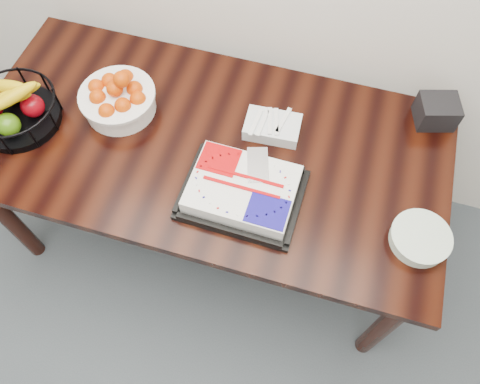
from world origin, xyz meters
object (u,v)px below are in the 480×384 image
(cake_tray, at_px, (243,190))
(tangerine_bowl, at_px, (117,95))
(plate_stack, at_px, (420,239))
(fruit_basket, at_px, (13,108))
(napkin_box, at_px, (437,111))
(table, at_px, (208,155))

(cake_tray, bearing_deg, tangerine_bowl, 157.12)
(plate_stack, bearing_deg, fruit_basket, 177.13)
(tangerine_bowl, distance_m, plate_stack, 1.20)
(fruit_basket, distance_m, napkin_box, 1.59)
(table, height_order, tangerine_bowl, tangerine_bowl)
(fruit_basket, xyz_separation_m, napkin_box, (1.52, 0.46, -0.02))
(tangerine_bowl, height_order, napkin_box, tangerine_bowl)
(table, relative_size, fruit_basket, 5.39)
(plate_stack, bearing_deg, napkin_box, 90.00)
(tangerine_bowl, xyz_separation_m, plate_stack, (1.17, -0.24, -0.05))
(napkin_box, bearing_deg, cake_tray, -138.82)
(cake_tray, relative_size, tangerine_bowl, 1.44)
(table, xyz_separation_m, fruit_basket, (-0.72, -0.11, 0.16))
(cake_tray, xyz_separation_m, tangerine_bowl, (-0.57, 0.24, 0.04))
(plate_stack, bearing_deg, table, 167.14)
(table, bearing_deg, fruit_basket, -171.62)
(table, distance_m, plate_stack, 0.83)
(fruit_basket, bearing_deg, napkin_box, 16.69)
(cake_tray, height_order, fruit_basket, fruit_basket)
(tangerine_bowl, bearing_deg, cake_tray, -22.88)
(table, distance_m, napkin_box, 0.88)
(table, xyz_separation_m, napkin_box, (0.80, 0.35, 0.14))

